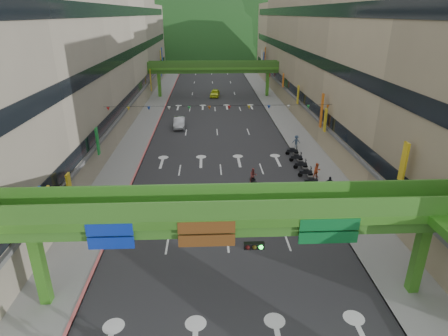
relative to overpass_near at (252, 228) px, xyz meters
name	(u,v)px	position (x,y,z in m)	size (l,w,h in m)	color
road_slab	(216,115)	(-0.93, 44.62, -5.20)	(18.00, 140.00, 0.02)	#28282B
sidewalk_left	(150,115)	(-11.93, 44.62, -5.13)	(4.00, 140.00, 0.15)	gray
sidewalk_right	(280,114)	(10.07, 44.62, -5.13)	(4.00, 140.00, 0.15)	gray
curb_left	(161,115)	(-10.03, 44.62, -5.12)	(0.20, 140.00, 0.18)	#CC5959
curb_right	(269,114)	(8.17, 44.62, -5.12)	(0.20, 140.00, 0.18)	gray
building_row_left	(95,57)	(-19.86, 44.62, 4.25)	(12.80, 95.00, 19.00)	#9E937F
building_row_right	(332,56)	(18.00, 44.62, 4.25)	(12.80, 95.00, 19.00)	gray
overpass_near	(252,228)	(0.00, 0.00, 0.00)	(28.00, 12.27, 7.10)	#4C9E2D
overpass_far	(213,70)	(-0.93, 59.62, 0.20)	(28.00, 2.20, 7.10)	#4C9E2D
hill_left	(175,52)	(-15.93, 154.62, -5.21)	(168.00, 140.00, 112.00)	#1C4419
hill_right	(260,48)	(24.07, 174.62, -5.21)	(208.00, 176.00, 128.00)	#1C4419
bunting_string	(219,108)	(-0.93, 24.62, 0.75)	(26.00, 0.36, 0.47)	black
scooter_rider_mid	(253,177)	(2.12, 16.26, -4.23)	(0.85, 1.59, 1.91)	black
scooter_rider_far	(188,198)	(-4.10, 12.17, -4.28)	(0.82, 1.59, 1.86)	maroon
parked_scooter_row	(301,164)	(7.87, 20.46, -4.68)	(1.60, 9.35, 1.08)	black
car_silver	(179,123)	(-6.51, 37.27, -4.44)	(1.62, 4.66, 1.53)	#A3A5AB
car_yellow	(215,93)	(-0.71, 59.41, -4.46)	(1.76, 4.37, 1.49)	yellow
pedestrian_red	(317,172)	(8.87, 17.63, -4.41)	(0.78, 0.60, 1.60)	#C7461E
pedestrian_dark	(329,186)	(9.07, 14.17, -4.38)	(0.96, 0.40, 1.64)	#20222A
pedestrian_blue	(296,142)	(8.87, 27.19, -4.42)	(0.73, 0.47, 1.57)	#324561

